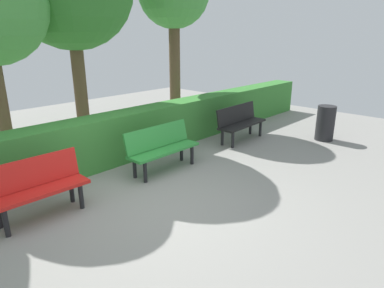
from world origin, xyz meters
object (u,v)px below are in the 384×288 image
Objects in this scene: bench_green at (162,146)px; bench_red at (37,186)px; trash_bin at (325,123)px; bench_black at (240,121)px.

bench_red reaches higher than bench_green.
bench_red is 6.66m from trash_bin.
bench_black is at bearing -178.26° from bench_red.
bench_black is 1.82× the size of trash_bin.
trash_bin is at bearing 131.27° from bench_black.
bench_red is (5.04, 0.04, -0.00)m from bench_black.
bench_red is at bearing -1.30° from bench_black.
bench_red is at bearing -13.07° from trash_bin.
bench_green is at bearing -178.50° from bench_red.
bench_green is (2.64, 0.03, -0.00)m from bench_black.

